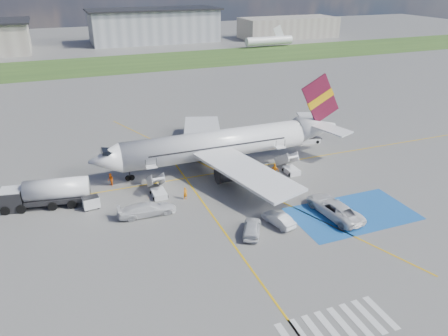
{
  "coord_description": "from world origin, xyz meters",
  "views": [
    {
      "loc": [
        -19.44,
        -38.8,
        25.18
      ],
      "look_at": [
        -1.83,
        5.97,
        3.5
      ],
      "focal_mm": 35.0,
      "sensor_mm": 36.0,
      "label": 1
    }
  ],
  "objects": [
    {
      "name": "car_silver_a",
      "position": [
        -2.44,
        -3.58,
        0.74
      ],
      "size": [
        3.63,
        4.68,
        1.49
      ],
      "primitive_type": "imported",
      "rotation": [
        0.0,
        0.0,
        2.64
      ],
      "color": "silver",
      "rests_on": "ground"
    },
    {
      "name": "crew_fwd",
      "position": [
        -6.67,
        6.42,
        0.76
      ],
      "size": [
        0.63,
        0.49,
        1.53
      ],
      "primitive_type": "imported",
      "rotation": [
        0.0,
        0.0,
        0.24
      ],
      "color": "orange",
      "rests_on": "ground"
    },
    {
      "name": "airstairs_aft",
      "position": [
        9.0,
        8.7,
        0.62
      ],
      "size": [
        1.9,
        5.2,
        3.6
      ],
      "color": "silver",
      "rests_on": "ground"
    },
    {
      "name": "taxiway_line_cross",
      "position": [
        -5.0,
        -10.0,
        0.01
      ],
      "size": [
        0.2,
        60.0,
        0.01
      ],
      "primitive_type": "cube",
      "color": "gold",
      "rests_on": "ground"
    },
    {
      "name": "fuel_tanker",
      "position": [
        -22.22,
        10.69,
        1.4
      ],
      "size": [
        10.06,
        4.2,
        3.34
      ],
      "rotation": [
        0.0,
        0.0,
        -0.16
      ],
      "color": "black",
      "rests_on": "ground"
    },
    {
      "name": "van_white_a",
      "position": [
        7.85,
        -3.35,
        1.13
      ],
      "size": [
        3.32,
        6.27,
        2.27
      ],
      "primitive_type": "imported",
      "rotation": [
        0.0,
        0.0,
        3.23
      ],
      "color": "silver",
      "rests_on": "ground"
    },
    {
      "name": "van_white_b",
      "position": [
        -11.81,
        4.33,
        0.97
      ],
      "size": [
        4.98,
        2.11,
        1.94
      ],
      "primitive_type": "imported",
      "rotation": [
        0.0,
        0.0,
        1.55
      ],
      "color": "silver",
      "rests_on": "ground"
    },
    {
      "name": "staging_box",
      "position": [
        10.0,
        -4.0,
        0.01
      ],
      "size": [
        14.0,
        8.0,
        0.01
      ],
      "primitive_type": "cube",
      "color": "#1A549F",
      "rests_on": "ground"
    },
    {
      "name": "crew_nose",
      "position": [
        -14.55,
        13.37,
        0.84
      ],
      "size": [
        0.82,
        0.95,
        1.68
      ],
      "primitive_type": "imported",
      "rotation": [
        0.0,
        0.0,
        -1.33
      ],
      "color": "#FD630D",
      "rests_on": "ground"
    },
    {
      "name": "terminal_east",
      "position": [
        75.0,
        128.0,
        4.0
      ],
      "size": [
        40.0,
        16.0,
        8.0
      ],
      "primitive_type": "cube",
      "color": "gray",
      "rests_on": "ground"
    },
    {
      "name": "grass_strip",
      "position": [
        0.0,
        95.0,
        0.01
      ],
      "size": [
        400.0,
        30.0,
        0.01
      ],
      "primitive_type": "cube",
      "color": "#2D4C1E",
      "rests_on": "ground"
    },
    {
      "name": "airliner",
      "position": [
        1.51,
        14.0,
        3.39
      ],
      "size": [
        36.81,
        32.95,
        11.92
      ],
      "color": "silver",
      "rests_on": "ground"
    },
    {
      "name": "ground",
      "position": [
        0.0,
        0.0,
        0.0
      ],
      "size": [
        400.0,
        400.0,
        0.0
      ],
      "primitive_type": "plane",
      "color": "#60605E",
      "rests_on": "ground"
    },
    {
      "name": "car_silver_b",
      "position": [
        1.02,
        -2.96,
        0.68
      ],
      "size": [
        2.44,
        4.38,
        1.37
      ],
      "primitive_type": "imported",
      "rotation": [
        0.0,
        0.0,
        3.4
      ],
      "color": "#BABDC2",
      "rests_on": "ground"
    },
    {
      "name": "crosswalk",
      "position": [
        -1.8,
        -18.0,
        0.01
      ],
      "size": [
        9.0,
        4.0,
        0.01
      ],
      "color": "silver",
      "rests_on": "ground"
    },
    {
      "name": "taxiway_line_diag",
      "position": [
        0.0,
        12.0,
        0.01
      ],
      "size": [
        20.71,
        56.45,
        0.01
      ],
      "primitive_type": "cube",
      "rotation": [
        0.0,
        0.0,
        0.35
      ],
      "color": "gold",
      "rests_on": "ground"
    },
    {
      "name": "belt_loader",
      "position": [
        17.07,
        17.58,
        0.34
      ],
      "size": [
        4.77,
        2.35,
        1.38
      ],
      "rotation": [
        0.0,
        0.0,
        -0.17
      ],
      "color": "silver",
      "rests_on": "ground"
    },
    {
      "name": "taxiway_line_main",
      "position": [
        0.0,
        12.0,
        0.01
      ],
      "size": [
        120.0,
        0.2,
        0.01
      ],
      "primitive_type": "cube",
      "color": "gold",
      "rests_on": "ground"
    },
    {
      "name": "gpu_cart",
      "position": [
        -17.51,
        8.16,
        0.69
      ],
      "size": [
        1.97,
        1.39,
        1.54
      ],
      "rotation": [
        0.0,
        0.0,
        0.11
      ],
      "color": "silver",
      "rests_on": "ground"
    },
    {
      "name": "airstairs_fwd",
      "position": [
        -9.5,
        8.7,
        0.62
      ],
      "size": [
        1.9,
        5.2,
        3.6
      ],
      "color": "silver",
      "rests_on": "ground"
    },
    {
      "name": "crew_aft",
      "position": [
        6.26,
        8.01,
        0.95
      ],
      "size": [
        1.09,
        1.13,
        1.9
      ],
      "primitive_type": "imported",
      "rotation": [
        0.0,
        0.0,
        2.32
      ],
      "color": "orange",
      "rests_on": "ground"
    },
    {
      "name": "terminal_centre",
      "position": [
        20.0,
        135.0,
        6.0
      ],
      "size": [
        48.0,
        18.0,
        12.0
      ],
      "primitive_type": "cube",
      "color": "gray",
      "rests_on": "ground"
    }
  ]
}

